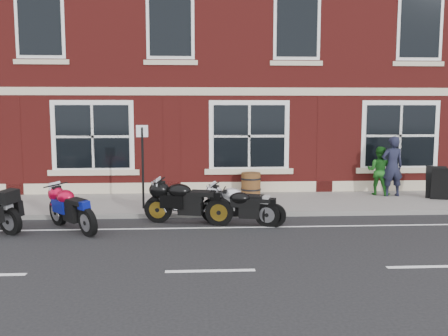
{
  "coord_description": "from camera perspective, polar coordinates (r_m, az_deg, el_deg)",
  "views": [
    {
      "loc": [
        -0.26,
        -11.55,
        2.87
      ],
      "look_at": [
        0.51,
        1.6,
        1.29
      ],
      "focal_mm": 40.0,
      "sensor_mm": 36.0,
      "label": 1
    }
  ],
  "objects": [
    {
      "name": "moto_sport_silver",
      "position": [
        12.37,
        1.65,
        -4.06
      ],
      "size": [
        1.93,
        0.9,
        0.92
      ],
      "rotation": [
        0.0,
        0.0,
        1.18
      ],
      "color": "black",
      "rests_on": "ground"
    },
    {
      "name": "moto_sport_black",
      "position": [
        12.44,
        -4.27,
        -3.74
      ],
      "size": [
        2.23,
        0.72,
        1.02
      ],
      "rotation": [
        0.0,
        0.0,
        1.31
      ],
      "color": "black",
      "rests_on": "ground"
    },
    {
      "name": "pub_building",
      "position": [
        22.28,
        -2.74,
        14.92
      ],
      "size": [
        24.0,
        12.0,
        12.0
      ],
      "primitive_type": "cube",
      "color": "maroon",
      "rests_on": "ground"
    },
    {
      "name": "moto_naked_black",
      "position": [
        12.22,
        2.52,
        -4.39
      ],
      "size": [
        1.87,
        0.51,
        0.85
      ],
      "rotation": [
        0.0,
        0.0,
        1.36
      ],
      "color": "black",
      "rests_on": "ground"
    },
    {
      "name": "pedestrian_right",
      "position": [
        16.58,
        17.3,
        -0.3
      ],
      "size": [
        0.95,
        0.9,
        1.55
      ],
      "primitive_type": "imported",
      "rotation": [
        0.0,
        0.0,
        2.56
      ],
      "color": "#195618",
      "rests_on": "sidewalk"
    },
    {
      "name": "pedestrian_left",
      "position": [
        16.46,
        18.68,
        0.18
      ],
      "size": [
        0.7,
        0.47,
        1.88
      ],
      "primitive_type": "imported",
      "rotation": [
        0.0,
        0.0,
        3.17
      ],
      "color": "black",
      "rests_on": "sidewalk"
    },
    {
      "name": "moto_sport_red",
      "position": [
        12.31,
        -16.96,
        -4.3
      ],
      "size": [
        1.48,
        1.71,
        0.96
      ],
      "rotation": [
        0.0,
        0.0,
        0.71
      ],
      "color": "black",
      "rests_on": "ground"
    },
    {
      "name": "parking_sign",
      "position": [
        13.79,
        -9.28,
        0.84
      ],
      "size": [
        0.33,
        0.06,
        2.29
      ],
      "rotation": [
        0.0,
        0.0,
        -0.11
      ],
      "color": "black",
      "rests_on": "sidewalk"
    },
    {
      "name": "a_board_sign",
      "position": [
        16.44,
        23.34,
        -1.59
      ],
      "size": [
        0.69,
        0.56,
        0.99
      ],
      "primitive_type": null,
      "rotation": [
        0.0,
        0.0,
        -0.31
      ],
      "color": "black",
      "rests_on": "sidewalk"
    },
    {
      "name": "barrel_planter",
      "position": [
        15.88,
        3.09,
        -1.82
      ],
      "size": [
        0.64,
        0.64,
        0.71
      ],
      "color": "#492613",
      "rests_on": "sidewalk"
    },
    {
      "name": "ground",
      "position": [
        11.91,
        -2.03,
        -7.09
      ],
      "size": [
        80.0,
        80.0,
        0.0
      ],
      "primitive_type": "plane",
      "color": "black",
      "rests_on": "ground"
    },
    {
      "name": "kerb",
      "position": [
        13.28,
        -2.17,
        -5.37
      ],
      "size": [
        30.0,
        0.16,
        0.12
      ],
      "primitive_type": "cube",
      "color": "slate",
      "rests_on": "ground"
    },
    {
      "name": "sidewalk",
      "position": [
        14.82,
        -2.3,
        -4.07
      ],
      "size": [
        30.0,
        3.0,
        0.12
      ],
      "primitive_type": "cube",
      "color": "slate",
      "rests_on": "ground"
    }
  ]
}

